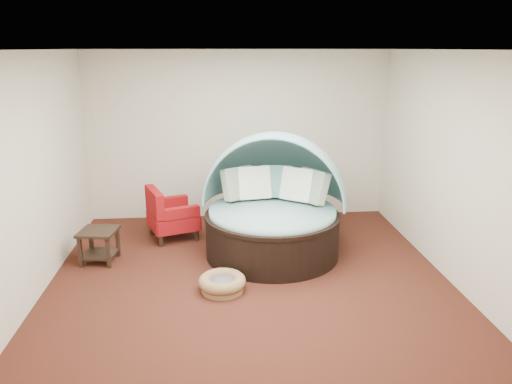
{
  "coord_description": "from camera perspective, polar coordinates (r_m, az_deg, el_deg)",
  "views": [
    {
      "loc": [
        -0.42,
        -5.78,
        2.82
      ],
      "look_at": [
        0.13,
        0.6,
        0.96
      ],
      "focal_mm": 35.0,
      "sensor_mm": 36.0,
      "label": 1
    }
  ],
  "objects": [
    {
      "name": "floor",
      "position": [
        6.45,
        -0.74,
        -9.79
      ],
      "size": [
        5.0,
        5.0,
        0.0
      ],
      "primitive_type": "plane",
      "color": "#421B13",
      "rests_on": "ground"
    },
    {
      "name": "wall_right",
      "position": [
        6.63,
        21.34,
        2.67
      ],
      "size": [
        0.0,
        5.0,
        5.0
      ],
      "primitive_type": "plane",
      "rotation": [
        1.57,
        0.0,
        -1.57
      ],
      "color": "beige",
      "rests_on": "floor"
    },
    {
      "name": "ceiling",
      "position": [
        5.8,
        -0.84,
        15.96
      ],
      "size": [
        5.0,
        5.0,
        0.0
      ],
      "primitive_type": "plane",
      "rotation": [
        3.14,
        0.0,
        0.0
      ],
      "color": "white",
      "rests_on": "wall_back"
    },
    {
      "name": "wall_front",
      "position": [
        3.6,
        2.13,
        -7.1
      ],
      "size": [
        5.0,
        0.0,
        5.0
      ],
      "primitive_type": "plane",
      "rotation": [
        -1.57,
        0.0,
        0.0
      ],
      "color": "beige",
      "rests_on": "floor"
    },
    {
      "name": "wall_back",
      "position": [
        8.41,
        -2.03,
        6.43
      ],
      "size": [
        5.0,
        0.0,
        5.0
      ],
      "primitive_type": "plane",
      "rotation": [
        1.57,
        0.0,
        0.0
      ],
      "color": "beige",
      "rests_on": "floor"
    },
    {
      "name": "canopy_daybed",
      "position": [
        6.96,
        2.0,
        -0.76
      ],
      "size": [
        2.3,
        2.25,
        1.72
      ],
      "rotation": [
        0.0,
        0.0,
        -0.23
      ],
      "color": "black",
      "rests_on": "floor"
    },
    {
      "name": "pet_basket",
      "position": [
        6.1,
        -3.88,
        -10.34
      ],
      "size": [
        0.6,
        0.6,
        0.2
      ],
      "rotation": [
        0.0,
        0.0,
        0.05
      ],
      "color": "brown",
      "rests_on": "floor"
    },
    {
      "name": "side_table",
      "position": [
        7.12,
        -17.51,
        -5.4
      ],
      "size": [
        0.54,
        0.54,
        0.46
      ],
      "rotation": [
        0.0,
        0.0,
        -0.15
      ],
      "color": "black",
      "rests_on": "floor"
    },
    {
      "name": "red_armchair",
      "position": [
        7.71,
        -9.82,
        -2.61
      ],
      "size": [
        0.88,
        0.88,
        0.81
      ],
      "rotation": [
        0.0,
        0.0,
        0.35
      ],
      "color": "black",
      "rests_on": "floor"
    },
    {
      "name": "wall_left",
      "position": [
        6.31,
        -24.08,
        1.72
      ],
      "size": [
        0.0,
        5.0,
        5.0
      ],
      "primitive_type": "plane",
      "rotation": [
        1.57,
        0.0,
        1.57
      ],
      "color": "beige",
      "rests_on": "floor"
    }
  ]
}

